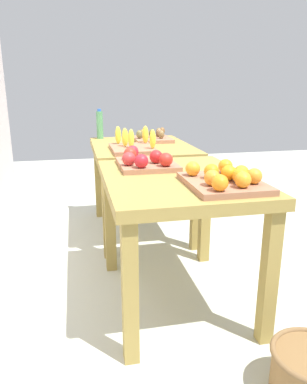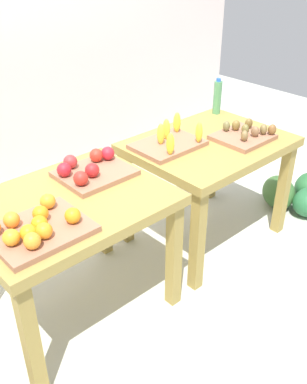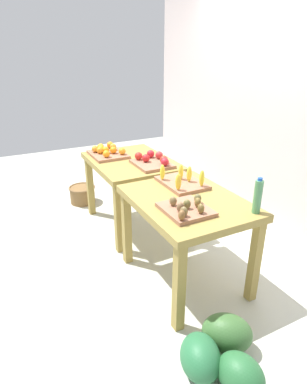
# 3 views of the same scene
# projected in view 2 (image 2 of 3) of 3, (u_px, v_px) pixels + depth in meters

# --- Properties ---
(ground_plane) EXTENTS (8.00, 8.00, 0.00)m
(ground_plane) POSITION_uv_depth(u_px,v_px,m) (148.00, 267.00, 2.99)
(ground_plane) COLOR #B8BCAC
(back_wall) EXTENTS (4.40, 0.12, 3.00)m
(back_wall) POSITION_uv_depth(u_px,v_px,m) (19.00, 9.00, 3.08)
(back_wall) COLOR silver
(back_wall) RESTS_ON ground_plane
(display_table_left) EXTENTS (1.04, 0.80, 0.77)m
(display_table_left) POSITION_uv_depth(u_px,v_px,m) (69.00, 218.00, 2.33)
(display_table_left) COLOR olive
(display_table_left) RESTS_ON ground_plane
(display_table_right) EXTENTS (1.04, 0.80, 0.77)m
(display_table_right) POSITION_uv_depth(u_px,v_px,m) (209.00, 156.00, 2.98)
(display_table_right) COLOR olive
(display_table_right) RESTS_ON ground_plane
(orange_bin) EXTENTS (0.45, 0.36, 0.11)m
(orange_bin) POSITION_uv_depth(u_px,v_px,m) (36.00, 227.00, 1.99)
(orange_bin) COLOR #9C674D
(orange_bin) RESTS_ON display_table_left
(apple_bin) EXTENTS (0.41, 0.35, 0.11)m
(apple_bin) POSITION_uv_depth(u_px,v_px,m) (91.00, 169.00, 2.48)
(apple_bin) COLOR #9C674D
(apple_bin) RESTS_ON display_table_left
(banana_crate) EXTENTS (0.44, 0.33, 0.17)m
(banana_crate) POSITION_uv_depth(u_px,v_px,m) (170.00, 141.00, 2.82)
(banana_crate) COLOR #9C674D
(banana_crate) RESTS_ON display_table_right
(kiwi_bin) EXTENTS (0.36, 0.32, 0.10)m
(kiwi_bin) POSITION_uv_depth(u_px,v_px,m) (244.00, 134.00, 2.93)
(kiwi_bin) COLOR #9C674D
(kiwi_bin) RESTS_ON display_table_right
(water_bottle) EXTENTS (0.06, 0.06, 0.27)m
(water_bottle) POSITION_uv_depth(u_px,v_px,m) (217.00, 97.00, 3.30)
(water_bottle) COLOR #4C8C59
(water_bottle) RESTS_ON display_table_right
(watermelon_pile) EXTENTS (0.66, 0.65, 0.26)m
(watermelon_pile) POSITION_uv_depth(u_px,v_px,m) (299.00, 194.00, 3.58)
(watermelon_pile) COLOR #266133
(watermelon_pile) RESTS_ON ground_plane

